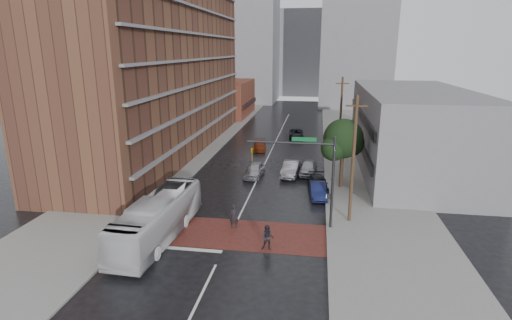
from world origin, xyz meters
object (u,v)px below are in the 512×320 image
(car_travel_b, at_px, (291,169))
(transit_bus, at_px, (158,218))
(car_parked_near, at_px, (318,190))
(pedestrian_b, at_px, (268,238))
(car_parked_mid, at_px, (318,184))
(car_travel_c, at_px, (260,146))
(car_travel_a, at_px, (254,170))
(suv_travel, at_px, (296,134))
(pedestrian_a, at_px, (234,216))
(car_parked_far, at_px, (308,167))

(car_travel_b, bearing_deg, transit_bus, -111.63)
(transit_bus, distance_m, car_parked_near, 15.21)
(pedestrian_b, distance_m, car_parked_mid, 13.01)
(transit_bus, bearing_deg, pedestrian_b, -1.26)
(car_travel_c, relative_size, car_parked_mid, 0.92)
(car_travel_a, bearing_deg, car_travel_c, 99.71)
(suv_travel, distance_m, car_parked_near, 25.64)
(car_travel_c, distance_m, car_parked_near, 18.70)
(suv_travel, bearing_deg, transit_bus, -106.79)
(pedestrian_a, bearing_deg, car_parked_mid, 38.47)
(car_travel_c, bearing_deg, car_parked_far, -61.50)
(transit_bus, relative_size, pedestrian_b, 6.31)
(pedestrian_b, height_order, car_parked_near, pedestrian_b)
(transit_bus, height_order, car_parked_near, transit_bus)
(car_parked_near, bearing_deg, pedestrian_a, -135.03)
(pedestrian_a, bearing_deg, car_parked_near, 32.41)
(suv_travel, height_order, car_parked_mid, car_parked_mid)
(transit_bus, relative_size, pedestrian_a, 5.93)
(pedestrian_a, xyz_separation_m, car_travel_a, (-0.50, 12.84, -0.20))
(car_travel_b, distance_m, car_travel_c, 11.87)
(pedestrian_b, height_order, car_parked_mid, pedestrian_b)
(pedestrian_b, relative_size, car_travel_b, 0.38)
(car_parked_far, bearing_deg, transit_bus, -116.88)
(car_parked_near, bearing_deg, suv_travel, 92.00)
(car_travel_a, xyz_separation_m, car_travel_c, (-1.16, 11.74, -0.15))
(car_travel_c, bearing_deg, car_travel_b, -70.97)
(car_parked_mid, height_order, car_parked_far, car_parked_far)
(transit_bus, xyz_separation_m, car_parked_far, (10.17, 17.16, -0.81))
(car_travel_c, relative_size, car_parked_far, 0.92)
(car_travel_c, relative_size, car_parked_near, 1.01)
(pedestrian_a, bearing_deg, car_parked_far, 52.29)
(pedestrian_b, bearing_deg, car_travel_c, 103.07)
(pedestrian_a, xyz_separation_m, pedestrian_b, (2.96, -3.02, -0.06))
(pedestrian_a, height_order, car_parked_mid, pedestrian_a)
(car_travel_a, relative_size, car_parked_far, 0.98)
(car_travel_c, bearing_deg, car_parked_mid, -68.16)
(car_travel_c, bearing_deg, car_parked_near, -70.88)
(pedestrian_a, height_order, car_travel_c, pedestrian_a)
(pedestrian_a, relative_size, pedestrian_b, 1.06)
(transit_bus, xyz_separation_m, suv_travel, (7.84, 35.58, -0.92))
(pedestrian_a, relative_size, car_travel_a, 0.43)
(pedestrian_b, height_order, car_travel_c, pedestrian_b)
(suv_travel, xyz_separation_m, car_parked_near, (3.44, -25.41, 0.03))
(car_travel_b, relative_size, car_parked_far, 1.05)
(car_travel_c, bearing_deg, suv_travel, 56.11)
(car_travel_b, height_order, car_parked_near, car_travel_b)
(car_travel_b, bearing_deg, car_parked_mid, -50.26)
(car_travel_a, relative_size, car_parked_mid, 0.98)
(car_travel_a, distance_m, car_travel_b, 3.98)
(car_parked_mid, bearing_deg, car_travel_a, 148.85)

